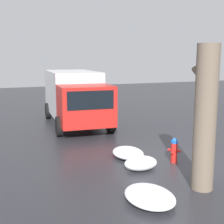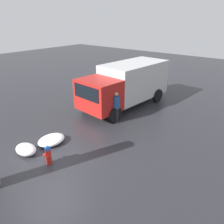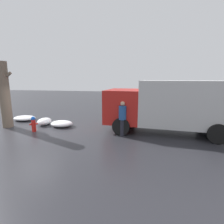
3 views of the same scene
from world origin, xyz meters
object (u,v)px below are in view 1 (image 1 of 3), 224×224
at_px(tree_trunk, 205,118).
at_px(pedestrian, 111,112).
at_px(fire_hydrant, 174,150).
at_px(delivery_truck, 75,96).

distance_m(tree_trunk, pedestrian, 7.00).
distance_m(fire_hydrant, pedestrian, 4.89).
relative_size(tree_trunk, pedestrian, 2.18).
relative_size(fire_hydrant, tree_trunk, 0.22).
bearing_deg(tree_trunk, fire_hydrant, -13.48).
bearing_deg(fire_hydrant, tree_trunk, 34.24).
relative_size(fire_hydrant, pedestrian, 0.48).
relative_size(delivery_truck, pedestrian, 3.88).
distance_m(fire_hydrant, tree_trunk, 2.61).
xyz_separation_m(fire_hydrant, pedestrian, (4.85, 0.29, 0.52)).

